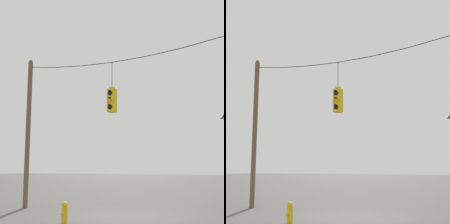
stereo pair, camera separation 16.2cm
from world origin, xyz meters
The scene contains 5 objects.
ground_plane centered at (0.00, 0.00, 0.00)m, with size 200.00×200.00×0.00m, color #565451.
utility_pole_left centered at (-5.78, -0.03, 3.82)m, with size 0.24×0.24×7.66m.
span_wire centered at (0.00, -0.03, 6.92)m, with size 11.57×0.03×0.55m.
traffic_light_over_intersection centered at (-0.80, -0.04, 4.97)m, with size 0.34×0.46×2.32m.
fire_hydrant centered at (-1.10, -2.96, 0.38)m, with size 0.22×0.30×0.75m.
Camera 2 is at (6.81, -13.09, 1.93)m, focal length 55.00 mm.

